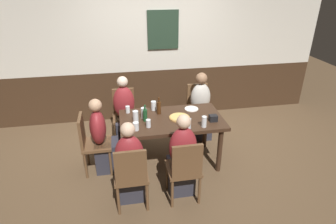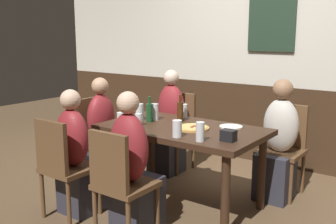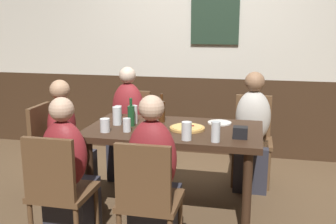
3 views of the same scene
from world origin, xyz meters
TOP-DOWN VIEW (x-y plane):
  - ground_plane at (0.00, 0.00)m, footprint 12.00×12.00m
  - wall_back at (0.00, 1.65)m, footprint 6.40×0.13m
  - dining_table at (0.00, 0.00)m, footprint 1.46×0.84m
  - chair_right_far at (0.64, 0.84)m, footprint 0.40×0.40m
  - chair_left_far at (-0.64, 0.84)m, footprint 0.40×0.40m
  - chair_left_near at (-0.64, -0.84)m, footprint 0.40×0.40m
  - chair_head_west at (-1.15, 0.00)m, footprint 0.40×0.40m
  - chair_mid_near at (0.00, -0.84)m, footprint 0.40×0.40m
  - person_right_far at (0.64, 0.68)m, footprint 0.34×0.37m
  - person_left_far at (-0.64, 0.68)m, footprint 0.34×0.37m
  - person_left_near at (-0.64, -0.67)m, footprint 0.34×0.37m
  - person_head_west at (-0.98, 0.00)m, footprint 0.37×0.34m
  - person_mid_near at (0.00, -0.68)m, footprint 0.34×0.37m
  - pizza at (0.12, -0.01)m, footprint 0.29×0.29m
  - pint_glass_pale at (-0.51, 0.01)m, footprint 0.08×0.08m
  - pint_glass_amber at (-0.60, 0.30)m, footprint 0.06×0.06m
  - tumbler_water at (-0.52, -0.24)m, footprint 0.08×0.08m
  - tumbler_short at (0.38, -0.32)m, footprint 0.07×0.07m
  - beer_glass_tall at (-0.21, 0.33)m, footprint 0.08×0.08m
  - pint_glass_stout at (-0.39, 0.09)m, footprint 0.08×0.08m
  - beer_glass_half at (-0.35, -0.19)m, footprint 0.06×0.06m
  - highball_clear at (0.16, -0.32)m, footprint 0.08×0.08m
  - beer_bottle_green at (-0.37, -0.01)m, footprint 0.06×0.06m
  - beer_bottle_brown at (-0.15, 0.19)m, footprint 0.06×0.06m
  - plate_white_large at (0.36, 0.25)m, footprint 0.21×0.21m
  - condiment_caddy at (0.56, -0.18)m, footprint 0.11×0.09m

SIDE VIEW (x-z plane):
  - ground_plane at x=0.00m, z-range 0.00..0.00m
  - person_left_near at x=-0.64m, z-range -0.09..1.02m
  - person_head_west at x=-0.98m, z-range -0.09..1.03m
  - person_mid_near at x=0.00m, z-range -0.09..1.06m
  - person_right_far at x=0.64m, z-range -0.09..1.06m
  - person_left_far at x=-0.64m, z-range -0.10..1.07m
  - chair_right_far at x=0.64m, z-range 0.06..0.94m
  - chair_left_far at x=-0.64m, z-range 0.06..0.94m
  - chair_left_near at x=-0.64m, z-range 0.06..0.94m
  - chair_head_west at x=-1.15m, z-range 0.06..0.94m
  - chair_mid_near at x=0.00m, z-range 0.06..0.94m
  - dining_table at x=0.00m, z-range 0.28..1.02m
  - plate_white_large at x=0.36m, z-range 0.74..0.75m
  - pizza at x=0.12m, z-range 0.74..0.77m
  - condiment_caddy at x=0.56m, z-range 0.74..0.83m
  - pint_glass_amber at x=-0.60m, z-range 0.74..0.84m
  - tumbler_water at x=-0.52m, z-range 0.73..0.84m
  - beer_glass_half at x=-0.35m, z-range 0.74..0.85m
  - highball_clear at x=0.16m, z-range 0.73..0.87m
  - beer_glass_tall at x=-0.21m, z-range 0.73..0.87m
  - pint_glass_pale at x=-0.51m, z-range 0.73..0.89m
  - tumbler_short at x=0.38m, z-range 0.73..0.89m
  - pint_glass_stout at x=-0.39m, z-range 0.73..0.89m
  - beer_bottle_green at x=-0.37m, z-range 0.71..0.96m
  - beer_bottle_brown at x=-0.15m, z-range 0.71..0.97m
  - wall_back at x=0.00m, z-range 0.00..2.60m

